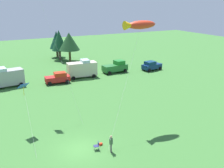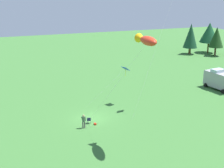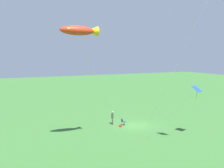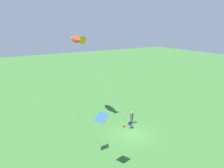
% 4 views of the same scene
% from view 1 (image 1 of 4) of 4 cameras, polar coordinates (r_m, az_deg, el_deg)
% --- Properties ---
extents(ground_plane, '(160.00, 160.00, 0.00)m').
position_cam_1_polar(ground_plane, '(26.40, -6.96, -13.92)').
color(ground_plane, '#386D30').
extents(person_kite_flyer, '(0.47, 0.57, 1.74)m').
position_cam_1_polar(person_kite_flyer, '(25.30, -0.22, -12.59)').
color(person_kite_flyer, '#49314A').
rests_on(person_kite_flyer, ground).
extents(folding_chair, '(0.57, 0.57, 0.82)m').
position_cam_1_polar(folding_chair, '(25.95, -3.25, -13.16)').
color(folding_chair, navy).
rests_on(folding_chair, ground).
extents(backpack_on_grass, '(0.36, 0.29, 0.22)m').
position_cam_1_polar(backpack_on_grass, '(26.84, -2.46, -12.95)').
color(backpack_on_grass, red).
rests_on(backpack_on_grass, ground).
extents(van_motorhome_grey, '(5.63, 3.15, 3.34)m').
position_cam_1_polar(van_motorhome_grey, '(46.78, -22.05, 1.36)').
color(van_motorhome_grey, '#9A9A9B').
rests_on(van_motorhome_grey, ground).
extents(car_red_sedan, '(4.33, 2.50, 1.89)m').
position_cam_1_polar(car_red_sedan, '(46.50, -11.66, 1.33)').
color(car_red_sedan, red).
rests_on(car_red_sedan, ground).
extents(van_camper_beige, '(5.58, 3.02, 3.34)m').
position_cam_1_polar(van_camper_beige, '(49.18, -6.54, 3.32)').
color(van_camper_beige, beige).
rests_on(van_camper_beige, ground).
extents(truck_green_flatbed, '(5.07, 2.56, 2.34)m').
position_cam_1_polar(truck_green_flatbed, '(52.44, 0.80, 3.74)').
color(truck_green_flatbed, '#26682D').
rests_on(truck_green_flatbed, ground).
extents(car_navy_hatch, '(4.40, 2.67, 1.89)m').
position_cam_1_polar(car_navy_hatch, '(54.73, 8.57, 3.97)').
color(car_navy_hatch, navy).
rests_on(car_navy_hatch, ground).
extents(kite_large_fish, '(8.32, 5.53, 11.77)m').
position_cam_1_polar(kite_large_fish, '(29.29, 5.79, 12.67)').
color(kite_large_fish, red).
rests_on(kite_large_fish, ground).
extents(kite_diamond_blue, '(1.26, 6.54, 5.52)m').
position_cam_1_polar(kite_diamond_blue, '(29.13, -18.74, -0.62)').
color(kite_diamond_blue, blue).
rests_on(kite_diamond_blue, ground).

